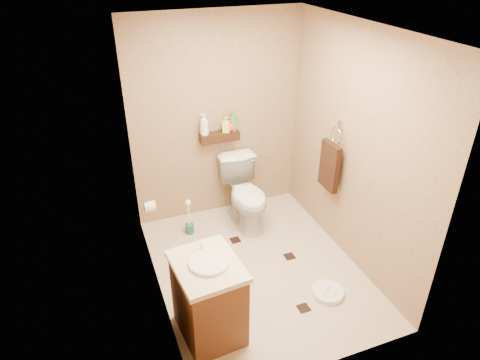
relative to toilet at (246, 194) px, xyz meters
name	(u,v)px	position (x,y,z in m)	size (l,w,h in m)	color
ground	(257,269)	(-0.20, -0.83, -0.40)	(2.50, 2.50, 0.00)	#C9B093
wall_back	(217,120)	(-0.20, 0.42, 0.80)	(2.00, 0.04, 2.40)	#9E825A
wall_front	(334,249)	(-0.20, -2.08, 0.80)	(2.00, 0.04, 2.40)	#9E825A
wall_left	(149,187)	(-1.20, -0.83, 0.80)	(0.04, 2.50, 2.40)	#9E825A
wall_right	(354,150)	(0.80, -0.83, 0.80)	(0.04, 2.50, 2.40)	#9E825A
ceiling	(263,29)	(-0.20, -0.83, 2.00)	(2.00, 2.50, 0.02)	white
wall_shelf	(219,137)	(-0.20, 0.34, 0.62)	(0.46, 0.14, 0.10)	#371F0F
floor_accents	(261,269)	(-0.16, -0.86, -0.39)	(1.16, 1.34, 0.01)	black
toilet	(246,194)	(0.00, 0.00, 0.00)	(0.44, 0.78, 0.79)	white
vanity	(209,298)	(-0.90, -1.42, -0.01)	(0.56, 0.66, 0.87)	brown
bathroom_scale	(328,292)	(0.29, -1.42, -0.37)	(0.36, 0.36, 0.06)	white
toilet_brush	(189,221)	(-0.69, 0.04, -0.24)	(0.10, 0.10, 0.45)	#186259
towel_ring	(330,164)	(0.71, -0.58, 0.55)	(0.12, 0.30, 0.76)	silver
toilet_paper	(150,206)	(-1.14, -0.18, 0.20)	(0.12, 0.11, 0.12)	white
bottle_a	(204,124)	(-0.37, 0.34, 0.80)	(0.10, 0.10, 0.25)	white
bottle_b	(226,124)	(-0.12, 0.34, 0.76)	(0.08, 0.08, 0.18)	#F1FF35
bottle_c	(231,125)	(-0.06, 0.34, 0.75)	(0.12, 0.12, 0.15)	#ED1B3D
bottle_d	(233,121)	(-0.03, 0.34, 0.80)	(0.10, 0.10, 0.25)	#368C2E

